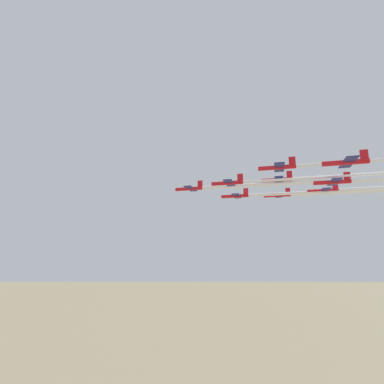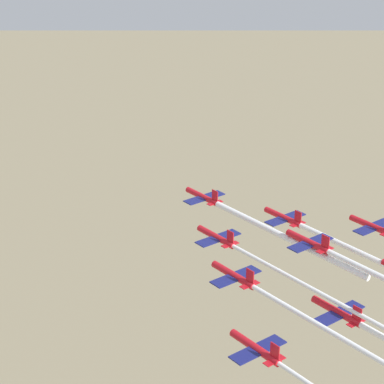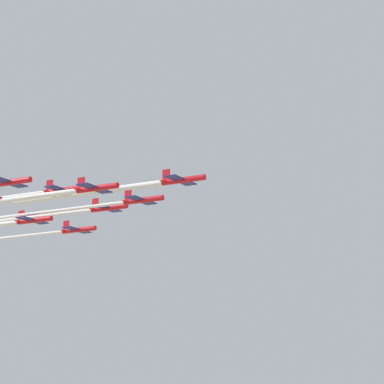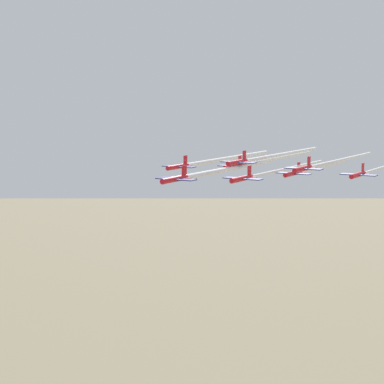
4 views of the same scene
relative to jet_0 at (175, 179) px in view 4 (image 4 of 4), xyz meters
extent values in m
cylinder|color=red|center=(0.29, -0.32, -0.05)|extent=(8.20, 8.76, 1.31)
cube|color=navy|center=(-0.19, 0.21, -0.05)|extent=(9.28, 8.85, 0.21)
cube|color=red|center=(-2.68, 2.92, 1.58)|extent=(1.41, 1.51, 2.61)
cube|color=red|center=(-2.68, 2.92, -0.05)|extent=(3.68, 3.53, 0.14)
cylinder|color=red|center=(-3.65, 18.08, -0.97)|extent=(8.20, 8.76, 1.31)
cube|color=navy|center=(-4.13, 18.60, -0.97)|extent=(9.28, 8.85, 0.21)
cube|color=red|center=(-6.63, 21.32, 0.67)|extent=(1.41, 1.51, 2.61)
cube|color=red|center=(-6.63, 21.32, -0.97)|extent=(3.68, 3.53, 0.14)
cylinder|color=red|center=(-17.70, 5.18, -2.00)|extent=(8.20, 8.76, 1.31)
cube|color=navy|center=(-18.18, 5.70, -2.00)|extent=(9.28, 8.85, 0.21)
cube|color=red|center=(-20.68, 8.41, -0.37)|extent=(1.41, 1.51, 2.61)
cube|color=red|center=(-20.68, 8.41, -2.00)|extent=(3.68, 3.53, 0.14)
cylinder|color=red|center=(-7.59, 36.47, 0.58)|extent=(8.20, 8.76, 1.31)
cube|color=navy|center=(-8.08, 37.00, 0.58)|extent=(9.28, 8.85, 0.21)
cube|color=red|center=(-10.57, 39.71, 2.22)|extent=(1.41, 1.51, 2.61)
cube|color=red|center=(-10.57, 39.71, 0.58)|extent=(3.68, 3.53, 0.14)
cylinder|color=red|center=(-21.64, 23.57, 1.37)|extent=(8.20, 8.76, 1.31)
cube|color=navy|center=(-22.13, 24.09, 1.37)|extent=(9.28, 8.85, 0.21)
cube|color=red|center=(-24.62, 26.81, 3.00)|extent=(1.41, 1.51, 2.61)
cube|color=red|center=(-24.62, 26.81, 1.37)|extent=(3.68, 3.53, 0.14)
cylinder|color=red|center=(-35.69, 10.67, -0.81)|extent=(8.20, 8.76, 1.31)
cube|color=navy|center=(-36.18, 11.19, -0.81)|extent=(9.28, 8.85, 0.21)
cube|color=red|center=(-38.67, 13.91, 0.82)|extent=(1.41, 1.51, 2.61)
cube|color=red|center=(-38.67, 13.91, -0.81)|extent=(3.68, 3.53, 0.14)
cylinder|color=red|center=(-11.54, 54.86, -2.03)|extent=(8.20, 8.76, 1.31)
cube|color=navy|center=(-12.02, 55.39, -2.03)|extent=(9.28, 8.85, 0.21)
cube|color=red|center=(-14.51, 58.10, -0.39)|extent=(1.41, 1.51, 2.61)
cube|color=red|center=(-14.51, 58.10, -2.03)|extent=(3.68, 3.53, 0.14)
cylinder|color=red|center=(-25.58, 41.96, -2.71)|extent=(8.20, 8.76, 1.31)
cube|color=navy|center=(-26.07, 42.49, -2.71)|extent=(9.28, 8.85, 0.21)
cube|color=red|center=(-28.56, 45.20, -1.08)|extent=(1.41, 1.51, 2.61)
cube|color=red|center=(-28.56, 45.20, -2.71)|extent=(3.68, 3.53, 0.14)
cylinder|color=red|center=(-39.63, 29.06, -1.61)|extent=(8.20, 8.76, 1.31)
cube|color=navy|center=(-40.12, 29.59, -1.61)|extent=(9.28, 8.85, 0.21)
cube|color=red|center=(-42.61, 32.30, 0.02)|extent=(1.41, 1.51, 2.61)
cube|color=red|center=(-42.61, 32.30, -1.61)|extent=(3.68, 3.53, 0.14)
cylinder|color=white|center=(-17.55, 19.11, -0.05)|extent=(29.39, 31.84, 1.29)
cylinder|color=white|center=(-23.96, 40.19, -0.97)|extent=(33.97, 36.90, 0.80)
cylinder|color=white|center=(-39.60, 29.02, -2.00)|extent=(37.41, 40.60, 1.15)
cylinder|color=white|center=(-28.92, 59.69, 0.58)|extent=(36.04, 39.14, 0.86)
cylinder|color=white|center=(-43.03, 46.86, 1.37)|extent=(36.31, 39.41, 1.05)
cylinder|color=white|center=(-57.71, 34.65, -0.81)|extent=(37.75, 40.95, 1.28)
cylinder|color=white|center=(-26.21, 70.84, -2.03)|extent=(22.65, 24.58, 0.73)
cylinder|color=white|center=(-42.71, 60.61, -2.71)|extent=(27.83, 30.17, 1.10)
cylinder|color=white|center=(-61.84, 53.24, -1.61)|extent=(38.02, 41.26, 1.14)
camera|label=1|loc=(58.45, 95.28, -23.90)|focal=28.00mm
camera|label=2|loc=(-9.23, 154.28, 65.97)|focal=70.00mm
camera|label=3|loc=(-59.33, -184.29, -47.63)|focal=85.00mm
camera|label=4|loc=(168.87, -47.38, 20.39)|focal=70.00mm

